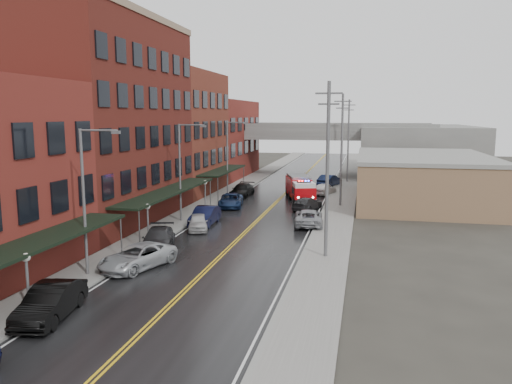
# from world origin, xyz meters

# --- Properties ---
(ground) EXTENTS (220.00, 220.00, 0.00)m
(ground) POSITION_xyz_m (0.00, 0.00, 0.00)
(ground) COLOR #2D2B26
(ground) RESTS_ON ground
(road) EXTENTS (11.00, 160.00, 0.02)m
(road) POSITION_xyz_m (0.00, 30.00, 0.01)
(road) COLOR black
(road) RESTS_ON ground
(sidewalk_left) EXTENTS (3.00, 160.00, 0.15)m
(sidewalk_left) POSITION_xyz_m (-7.30, 30.00, 0.07)
(sidewalk_left) COLOR slate
(sidewalk_left) RESTS_ON ground
(sidewalk_right) EXTENTS (3.00, 160.00, 0.15)m
(sidewalk_right) POSITION_xyz_m (7.30, 30.00, 0.07)
(sidewalk_right) COLOR slate
(sidewalk_right) RESTS_ON ground
(curb_left) EXTENTS (0.30, 160.00, 0.15)m
(curb_left) POSITION_xyz_m (-5.65, 30.00, 0.07)
(curb_left) COLOR gray
(curb_left) RESTS_ON ground
(curb_right) EXTENTS (0.30, 160.00, 0.15)m
(curb_right) POSITION_xyz_m (5.65, 30.00, 0.07)
(curb_right) COLOR gray
(curb_right) RESTS_ON ground
(brick_building_b) EXTENTS (9.00, 20.00, 18.00)m
(brick_building_b) POSITION_xyz_m (-13.30, 23.00, 9.00)
(brick_building_b) COLOR #531B16
(brick_building_b) RESTS_ON ground
(brick_building_c) EXTENTS (9.00, 15.00, 15.00)m
(brick_building_c) POSITION_xyz_m (-13.30, 40.50, 7.50)
(brick_building_c) COLOR maroon
(brick_building_c) RESTS_ON ground
(brick_building_far) EXTENTS (9.00, 20.00, 12.00)m
(brick_building_far) POSITION_xyz_m (-13.30, 58.00, 6.00)
(brick_building_far) COLOR maroon
(brick_building_far) RESTS_ON ground
(tan_building) EXTENTS (14.00, 22.00, 5.00)m
(tan_building) POSITION_xyz_m (16.00, 40.00, 2.50)
(tan_building) COLOR #846047
(tan_building) RESTS_ON ground
(right_far_block) EXTENTS (18.00, 30.00, 8.00)m
(right_far_block) POSITION_xyz_m (18.00, 70.00, 4.00)
(right_far_block) COLOR slate
(right_far_block) RESTS_ON ground
(awning_0) EXTENTS (2.60, 16.00, 3.09)m
(awning_0) POSITION_xyz_m (-7.49, 4.00, 2.99)
(awning_0) COLOR black
(awning_0) RESTS_ON ground
(awning_1) EXTENTS (2.60, 18.00, 3.09)m
(awning_1) POSITION_xyz_m (-7.49, 23.00, 2.99)
(awning_1) COLOR black
(awning_1) RESTS_ON ground
(awning_2) EXTENTS (2.60, 13.00, 3.09)m
(awning_2) POSITION_xyz_m (-7.49, 40.50, 2.99)
(awning_2) COLOR black
(awning_2) RESTS_ON ground
(globe_lamp_0) EXTENTS (0.44, 0.44, 3.12)m
(globe_lamp_0) POSITION_xyz_m (-6.40, 2.00, 2.31)
(globe_lamp_0) COLOR #59595B
(globe_lamp_0) RESTS_ON ground
(globe_lamp_1) EXTENTS (0.44, 0.44, 3.12)m
(globe_lamp_1) POSITION_xyz_m (-6.40, 16.00, 2.31)
(globe_lamp_1) COLOR #59595B
(globe_lamp_1) RESTS_ON ground
(globe_lamp_2) EXTENTS (0.44, 0.44, 3.12)m
(globe_lamp_2) POSITION_xyz_m (-6.40, 30.00, 2.31)
(globe_lamp_2) COLOR #59595B
(globe_lamp_2) RESTS_ON ground
(street_lamp_0) EXTENTS (2.64, 0.22, 9.00)m
(street_lamp_0) POSITION_xyz_m (-6.55, 8.00, 5.19)
(street_lamp_0) COLOR #59595B
(street_lamp_0) RESTS_ON ground
(street_lamp_1) EXTENTS (2.64, 0.22, 9.00)m
(street_lamp_1) POSITION_xyz_m (-6.55, 24.00, 5.19)
(street_lamp_1) COLOR #59595B
(street_lamp_1) RESTS_ON ground
(street_lamp_2) EXTENTS (2.64, 0.22, 9.00)m
(street_lamp_2) POSITION_xyz_m (-6.55, 40.00, 5.19)
(street_lamp_2) COLOR #59595B
(street_lamp_2) RESTS_ON ground
(utility_pole_0) EXTENTS (1.80, 0.24, 12.00)m
(utility_pole_0) POSITION_xyz_m (7.20, 15.00, 6.31)
(utility_pole_0) COLOR #59595B
(utility_pole_0) RESTS_ON ground
(utility_pole_1) EXTENTS (1.80, 0.24, 12.00)m
(utility_pole_1) POSITION_xyz_m (7.20, 35.00, 6.31)
(utility_pole_1) COLOR #59595B
(utility_pole_1) RESTS_ON ground
(utility_pole_2) EXTENTS (1.80, 0.24, 12.00)m
(utility_pole_2) POSITION_xyz_m (7.20, 55.00, 6.31)
(utility_pole_2) COLOR #59595B
(utility_pole_2) RESTS_ON ground
(overpass) EXTENTS (40.00, 10.00, 7.50)m
(overpass) POSITION_xyz_m (0.00, 62.00, 5.99)
(overpass) COLOR slate
(overpass) RESTS_ON ground
(fire_truck) EXTENTS (4.66, 7.92, 2.75)m
(fire_truck) POSITION_xyz_m (2.38, 38.41, 1.49)
(fire_truck) COLOR #B3080E
(fire_truck) RESTS_ON ground
(parked_car_left_1) EXTENTS (2.55, 5.27, 1.66)m
(parked_car_left_1) POSITION_xyz_m (-5.00, 1.71, 0.83)
(parked_car_left_1) COLOR black
(parked_car_left_1) RESTS_ON ground
(parked_car_left_2) EXTENTS (4.18, 6.04, 1.53)m
(parked_car_left_2) POSITION_xyz_m (-4.45, 10.07, 0.77)
(parked_car_left_2) COLOR #A9ACB1
(parked_car_left_2) RESTS_ON ground
(parked_car_left_3) EXTENTS (3.54, 5.71, 1.54)m
(parked_car_left_3) POSITION_xyz_m (-5.00, 14.61, 0.77)
(parked_car_left_3) COLOR #2A2A2D
(parked_car_left_3) RESTS_ON ground
(parked_car_left_4) EXTENTS (2.77, 4.37, 1.39)m
(parked_car_left_4) POSITION_xyz_m (-4.17, 21.20, 0.69)
(parked_car_left_4) COLOR #B3B3B3
(parked_car_left_4) RESTS_ON ground
(parked_car_left_5) EXTENTS (1.88, 5.05, 1.65)m
(parked_car_left_5) POSITION_xyz_m (-4.24, 23.27, 0.82)
(parked_car_left_5) COLOR black
(parked_car_left_5) RESTS_ON ground
(parked_car_left_6) EXTENTS (3.29, 5.54, 1.44)m
(parked_car_left_6) POSITION_xyz_m (-4.27, 32.22, 0.72)
(parked_car_left_6) COLOR #132448
(parked_car_left_6) RESTS_ON ground
(parked_car_left_7) EXTENTS (2.31, 5.39, 1.55)m
(parked_car_left_7) POSITION_xyz_m (-4.76, 39.20, 0.77)
(parked_car_left_7) COLOR black
(parked_car_left_7) RESTS_ON ground
(parked_car_right_0) EXTENTS (2.99, 5.55, 1.48)m
(parked_car_right_0) POSITION_xyz_m (4.90, 24.97, 0.74)
(parked_car_right_0) COLOR gray
(parked_car_right_0) RESTS_ON ground
(parked_car_right_1) EXTENTS (3.18, 4.98, 1.34)m
(parked_car_right_1) POSITION_xyz_m (3.92, 32.28, 0.67)
(parked_car_right_1) COLOR #252528
(parked_car_right_1) RESTS_ON ground
(parked_car_right_2) EXTENTS (3.12, 4.67, 1.48)m
(parked_car_right_2) POSITION_xyz_m (4.87, 42.82, 0.74)
(parked_car_right_2) COLOR silver
(parked_car_right_2) RESTS_ON ground
(parked_car_right_3) EXTENTS (3.16, 5.31, 1.65)m
(parked_car_right_3) POSITION_xyz_m (4.90, 50.35, 0.83)
(parked_car_right_3) COLOR black
(parked_car_right_3) RESTS_ON ground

